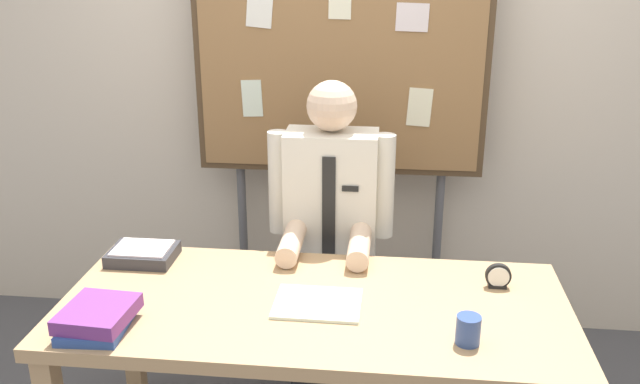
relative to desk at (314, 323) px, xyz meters
The scene contains 9 objects.
back_wall 1.43m from the desk, 90.00° to the left, with size 6.40×0.08×2.70m, color beige.
desk is the anchor object (origin of this frame).
person 0.64m from the desk, 90.00° to the left, with size 0.55×0.56×1.44m.
bulletin_board 1.30m from the desk, 90.00° to the left, with size 1.39×0.09×2.02m.
book_stack 0.75m from the desk, 159.47° to the right, with size 0.23×0.26×0.08m.
open_notebook 0.09m from the desk, 53.11° to the right, with size 0.31×0.24×0.01m, color silver.
desk_clock 0.71m from the desk, 15.52° to the left, with size 0.10×0.04×0.10m.
coffee_mug 0.58m from the desk, 22.05° to the right, with size 0.08×0.08×0.10m, color #334C8C.
paper_tray 0.79m from the desk, 159.96° to the left, with size 0.26×0.20×0.06m.
Camera 1 is at (0.25, -2.12, 1.95)m, focal length 37.76 mm.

